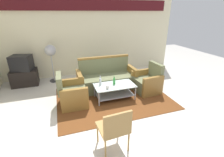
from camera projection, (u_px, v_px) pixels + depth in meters
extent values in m
plane|color=beige|center=(122.00, 114.00, 3.86)|extent=(14.00, 14.00, 0.00)
cube|color=beige|center=(92.00, 37.00, 6.00)|extent=(6.52, 0.12, 2.80)
cube|color=#4C1419|center=(92.00, 5.00, 5.52)|extent=(5.76, 0.08, 0.36)
cube|color=brown|center=(113.00, 98.00, 4.55)|extent=(3.05, 2.21, 0.01)
cube|color=#6B704C|center=(107.00, 82.00, 5.05)|extent=(1.60, 0.70, 0.42)
cube|color=#6B704C|center=(104.00, 65.00, 5.16)|extent=(1.60, 0.14, 0.48)
cube|color=olive|center=(132.00, 76.00, 5.26)|extent=(0.12, 0.70, 0.62)
cube|color=olive|center=(80.00, 83.00, 4.76)|extent=(0.12, 0.70, 0.62)
cube|color=olive|center=(104.00, 57.00, 5.05)|extent=(1.64, 0.10, 0.06)
cube|color=#6B704C|center=(74.00, 97.00, 4.19)|extent=(0.67, 0.61, 0.40)
cube|color=#6B704C|center=(59.00, 84.00, 3.94)|extent=(0.13, 0.60, 0.45)
cube|color=olive|center=(73.00, 89.00, 4.44)|extent=(0.66, 0.11, 0.58)
cube|color=olive|center=(75.00, 100.00, 3.86)|extent=(0.66, 0.11, 0.58)
cube|color=#6B704C|center=(146.00, 85.00, 4.88)|extent=(0.70, 0.65, 0.40)
cube|color=#6B704C|center=(156.00, 70.00, 4.83)|extent=(0.17, 0.61, 0.45)
cube|color=olive|center=(153.00, 87.00, 4.56)|extent=(0.67, 0.15, 0.58)
cube|color=olive|center=(140.00, 78.00, 5.12)|extent=(0.67, 0.15, 0.58)
cube|color=silver|center=(115.00, 85.00, 4.40)|extent=(1.10, 0.60, 0.02)
cube|color=#9E9EA5|center=(115.00, 94.00, 4.50)|extent=(1.00, 0.52, 0.02)
cylinder|color=#9E9EA5|center=(94.00, 90.00, 4.55)|extent=(0.04, 0.04, 0.40)
cylinder|color=#9E9EA5|center=(128.00, 85.00, 4.85)|extent=(0.04, 0.04, 0.40)
cylinder|color=#9E9EA5|center=(99.00, 99.00, 4.09)|extent=(0.04, 0.04, 0.40)
cylinder|color=#9E9EA5|center=(135.00, 93.00, 4.39)|extent=(0.04, 0.04, 0.40)
cylinder|color=#2D8C38|center=(114.00, 81.00, 4.42)|extent=(0.07, 0.07, 0.16)
cylinder|color=#2D8C38|center=(114.00, 78.00, 4.38)|extent=(0.03, 0.03, 0.07)
cylinder|color=silver|center=(100.00, 81.00, 4.40)|extent=(0.06, 0.06, 0.18)
cylinder|color=silver|center=(100.00, 77.00, 4.35)|extent=(0.02, 0.02, 0.08)
cylinder|color=silver|center=(107.00, 87.00, 4.18)|extent=(0.08, 0.08, 0.10)
cube|color=black|center=(25.00, 78.00, 5.29)|extent=(0.80, 0.50, 0.52)
cube|color=black|center=(22.00, 63.00, 5.10)|extent=(0.69, 0.58, 0.48)
cube|color=black|center=(25.00, 61.00, 5.30)|extent=(0.50, 0.14, 0.36)
cylinder|color=#2D2D33|center=(55.00, 80.00, 5.69)|extent=(0.32, 0.32, 0.03)
cylinder|color=#B2B2B7|center=(53.00, 67.00, 5.50)|extent=(0.03, 0.03, 0.95)
sphere|color=#B2B2B7|center=(50.00, 50.00, 5.28)|extent=(0.36, 0.36, 0.36)
cube|color=#AD844C|center=(112.00, 127.00, 2.77)|extent=(0.51, 0.51, 0.04)
cube|color=#AD844C|center=(118.00, 124.00, 2.50)|extent=(0.48, 0.07, 0.40)
cylinder|color=#AD844C|center=(98.00, 132.00, 2.96)|extent=(0.03, 0.03, 0.42)
cylinder|color=#AD844C|center=(118.00, 127.00, 3.11)|extent=(0.03, 0.03, 0.42)
cylinder|color=#AD844C|center=(105.00, 149.00, 2.60)|extent=(0.03, 0.03, 0.42)
cylinder|color=#AD844C|center=(129.00, 142.00, 2.75)|extent=(0.03, 0.03, 0.42)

